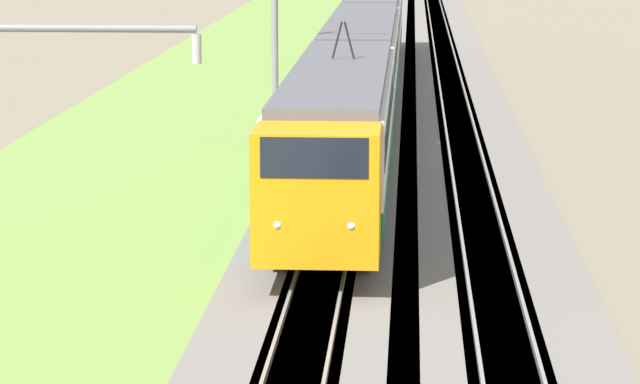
% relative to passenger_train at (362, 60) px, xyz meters
% --- Properties ---
extents(ballast_main, '(240.00, 4.40, 0.30)m').
position_rel_passenger_train_xyz_m(ballast_main, '(-3.73, 0.00, -2.29)').
color(ballast_main, slate).
rests_on(ballast_main, ground).
extents(ballast_adjacent, '(240.00, 4.40, 0.30)m').
position_rel_passenger_train_xyz_m(ballast_adjacent, '(-3.73, -3.81, -2.29)').
color(ballast_adjacent, slate).
rests_on(ballast_adjacent, ground).
extents(track_main, '(240.00, 1.57, 0.45)m').
position_rel_passenger_train_xyz_m(track_main, '(-3.73, 0.00, -2.28)').
color(track_main, '#4C4238').
rests_on(track_main, ground).
extents(track_adjacent, '(240.00, 1.57, 0.45)m').
position_rel_passenger_train_xyz_m(track_adjacent, '(-3.73, -3.81, -2.28)').
color(track_adjacent, '#4C4238').
rests_on(track_adjacent, ground).
extents(grass_verge, '(240.00, 13.53, 0.12)m').
position_rel_passenger_train_xyz_m(grass_verge, '(-3.73, 5.53, -2.38)').
color(grass_verge, olive).
rests_on(grass_verge, ground).
extents(passenger_train, '(58.50, 2.82, 5.19)m').
position_rel_passenger_train_xyz_m(passenger_train, '(0.00, 0.00, 0.00)').
color(passenger_train, orange).
rests_on(passenger_train, ground).
extents(catenary_mast_mid, '(0.22, 2.56, 7.75)m').
position_rel_passenger_train_xyz_m(catenary_mast_mid, '(-9.57, 2.54, 1.57)').
color(catenary_mast_mid, slate).
rests_on(catenary_mast_mid, ground).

